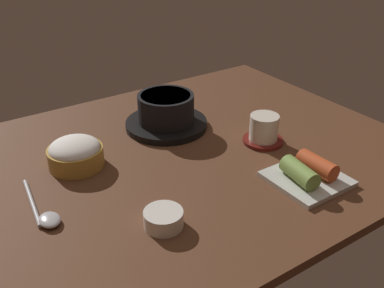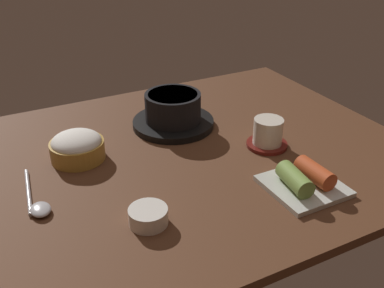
{
  "view_description": "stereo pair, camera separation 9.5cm",
  "coord_description": "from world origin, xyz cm",
  "px_view_note": "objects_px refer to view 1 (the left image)",
  "views": [
    {
      "loc": [
        -44.45,
        -70.99,
        50.77
      ],
      "look_at": [
        2.0,
        -2.0,
        5.0
      ],
      "focal_mm": 42.07,
      "sensor_mm": 36.0,
      "label": 1
    },
    {
      "loc": [
        -36.3,
        -75.83,
        50.77
      ],
      "look_at": [
        2.0,
        -2.0,
        5.0
      ],
      "focal_mm": 42.07,
      "sensor_mm": 36.0,
      "label": 2
    }
  ],
  "objects_px": {
    "rice_bowl": "(75,153)",
    "tea_cup_with_saucer": "(264,130)",
    "side_bowl_near": "(163,218)",
    "kimchi_plate": "(308,174)",
    "stone_pot": "(166,113)",
    "spoon": "(44,214)"
  },
  "relations": [
    {
      "from": "tea_cup_with_saucer",
      "to": "kimchi_plate",
      "type": "height_order",
      "value": "tea_cup_with_saucer"
    },
    {
      "from": "rice_bowl",
      "to": "tea_cup_with_saucer",
      "type": "distance_m",
      "value": 0.41
    },
    {
      "from": "spoon",
      "to": "stone_pot",
      "type": "bearing_deg",
      "value": 26.68
    },
    {
      "from": "stone_pot",
      "to": "rice_bowl",
      "type": "bearing_deg",
      "value": -168.98
    },
    {
      "from": "tea_cup_with_saucer",
      "to": "spoon",
      "type": "height_order",
      "value": "tea_cup_with_saucer"
    },
    {
      "from": "side_bowl_near",
      "to": "kimchi_plate",
      "type": "bearing_deg",
      "value": -7.34
    },
    {
      "from": "side_bowl_near",
      "to": "tea_cup_with_saucer",
      "type": "bearing_deg",
      "value": 20.94
    },
    {
      "from": "stone_pot",
      "to": "side_bowl_near",
      "type": "height_order",
      "value": "stone_pot"
    },
    {
      "from": "side_bowl_near",
      "to": "spoon",
      "type": "distance_m",
      "value": 0.21
    },
    {
      "from": "side_bowl_near",
      "to": "spoon",
      "type": "bearing_deg",
      "value": 139.28
    },
    {
      "from": "rice_bowl",
      "to": "kimchi_plate",
      "type": "distance_m",
      "value": 0.47
    },
    {
      "from": "rice_bowl",
      "to": "side_bowl_near",
      "type": "xyz_separation_m",
      "value": [
        0.05,
        -0.27,
        -0.01
      ]
    },
    {
      "from": "side_bowl_near",
      "to": "rice_bowl",
      "type": "bearing_deg",
      "value": 100.28
    },
    {
      "from": "kimchi_plate",
      "to": "spoon",
      "type": "bearing_deg",
      "value": 159.09
    },
    {
      "from": "tea_cup_with_saucer",
      "to": "spoon",
      "type": "xyz_separation_m",
      "value": [
        -0.5,
        0.01,
        -0.02
      ]
    },
    {
      "from": "kimchi_plate",
      "to": "side_bowl_near",
      "type": "xyz_separation_m",
      "value": [
        -0.3,
        0.04,
        -0.0
      ]
    },
    {
      "from": "rice_bowl",
      "to": "spoon",
      "type": "height_order",
      "value": "rice_bowl"
    },
    {
      "from": "rice_bowl",
      "to": "kimchi_plate",
      "type": "relative_size",
      "value": 0.83
    },
    {
      "from": "rice_bowl",
      "to": "tea_cup_with_saucer",
      "type": "relative_size",
      "value": 1.25
    },
    {
      "from": "side_bowl_near",
      "to": "spoon",
      "type": "xyz_separation_m",
      "value": [
        -0.16,
        0.14,
        -0.01
      ]
    },
    {
      "from": "stone_pot",
      "to": "side_bowl_near",
      "type": "xyz_separation_m",
      "value": [
        -0.2,
        -0.32,
        -0.02
      ]
    },
    {
      "from": "rice_bowl",
      "to": "kimchi_plate",
      "type": "bearing_deg",
      "value": -41.27
    }
  ]
}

